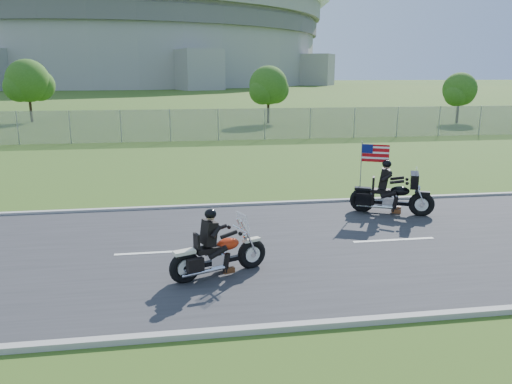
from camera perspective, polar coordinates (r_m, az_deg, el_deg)
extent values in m
plane|color=#2E5219|center=(12.53, -1.62, -6.60)|extent=(420.00, 420.00, 0.00)
cube|color=#28282B|center=(12.52, -1.62, -6.51)|extent=(120.00, 8.00, 0.04)
cube|color=#9E9B93|center=(16.35, -3.39, -1.54)|extent=(120.00, 0.18, 0.12)
cube|color=#9E9B93|center=(8.86, 1.77, -15.33)|extent=(120.00, 0.18, 0.12)
cube|color=gray|center=(32.04, -15.19, 7.26)|extent=(60.00, 0.03, 2.00)
cylinder|color=#A3A099|center=(182.69, -15.09, 15.06)|extent=(130.00, 130.00, 20.00)
cylinder|color=#605E5B|center=(183.04, -15.23, 17.25)|extent=(132.00, 132.00, 4.00)
cylinder|color=#A3A099|center=(183.56, -15.35, 19.11)|extent=(134.00, 134.00, 6.00)
torus|color=white|center=(184.00, -15.44, 20.35)|extent=(140.40, 140.40, 4.40)
cylinder|color=#382316|center=(42.43, 1.41, 9.56)|extent=(0.22, 0.22, 2.52)
sphere|color=#2C5416|center=(42.34, 1.42, 12.11)|extent=(3.20, 3.20, 3.20)
sphere|color=#2C5416|center=(42.94, 2.16, 11.65)|extent=(2.40, 2.40, 2.40)
sphere|color=#2C5416|center=(41.86, 0.75, 11.48)|extent=(2.24, 2.24, 2.24)
cylinder|color=#382316|center=(47.45, -24.38, 8.97)|extent=(0.22, 0.22, 2.80)
sphere|color=#2C5416|center=(47.37, -24.64, 11.49)|extent=(3.60, 3.60, 3.60)
sphere|color=#2C5416|center=(47.71, -23.57, 11.12)|extent=(2.70, 2.70, 2.70)
sphere|color=#2C5416|center=(47.12, -25.47, 10.80)|extent=(2.52, 2.52, 2.52)
cylinder|color=#382316|center=(46.18, 22.06, 8.74)|extent=(0.22, 0.22, 2.24)
sphere|color=#2C5416|center=(46.09, 22.25, 10.81)|extent=(2.80, 2.80, 2.80)
sphere|color=#2C5416|center=(46.75, 22.55, 10.42)|extent=(2.10, 2.10, 2.10)
sphere|color=#2C5416|center=(45.56, 21.89, 10.32)|extent=(1.96, 1.96, 1.96)
torus|color=black|center=(11.24, -0.51, -7.07)|extent=(0.71, 0.41, 0.70)
torus|color=black|center=(10.60, -8.13, -8.54)|extent=(0.71, 0.41, 0.70)
ellipsoid|color=red|center=(10.86, -3.24, -5.95)|extent=(0.60, 0.47, 0.26)
cube|color=black|center=(10.68, -5.60, -6.56)|extent=(0.58, 0.45, 0.11)
cube|color=black|center=(10.57, -5.41, -4.66)|extent=(0.35, 0.43, 0.52)
sphere|color=black|center=(10.47, -5.23, -2.51)|extent=(0.33, 0.33, 0.25)
cube|color=silver|center=(10.89, -1.51, -3.38)|extent=(0.19, 0.42, 0.38)
torus|color=black|center=(15.96, 18.39, -1.34)|extent=(0.78, 0.49, 0.77)
torus|color=black|center=(15.97, 12.04, -0.92)|extent=(0.78, 0.49, 0.77)
ellipsoid|color=black|center=(15.85, 16.12, 0.12)|extent=(0.67, 0.55, 0.29)
cube|color=black|center=(15.87, 14.16, 0.10)|extent=(0.65, 0.52, 0.12)
cube|color=black|center=(15.78, 14.44, 1.52)|extent=(0.40, 0.48, 0.57)
sphere|color=black|center=(15.69, 14.72, 3.11)|extent=(0.37, 0.37, 0.28)
cube|color=black|center=(15.78, 17.65, 1.31)|extent=(0.56, 0.85, 0.42)
cube|color=#B70C11|center=(15.86, 13.49, 4.33)|extent=(0.77, 0.37, 0.54)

